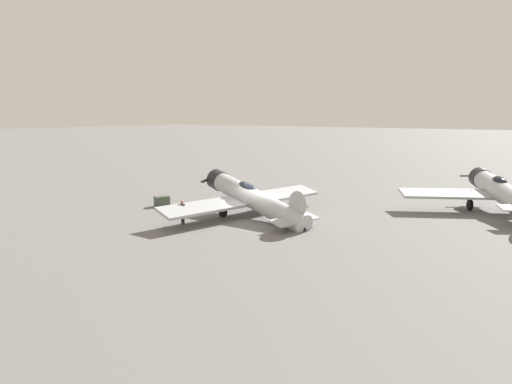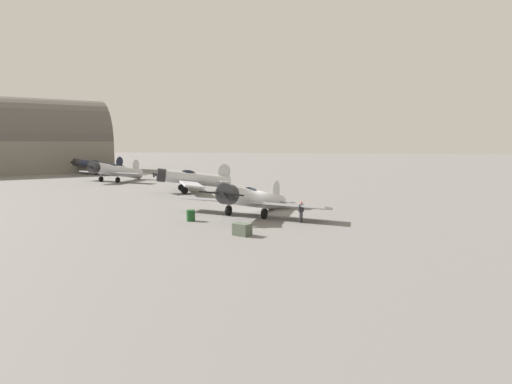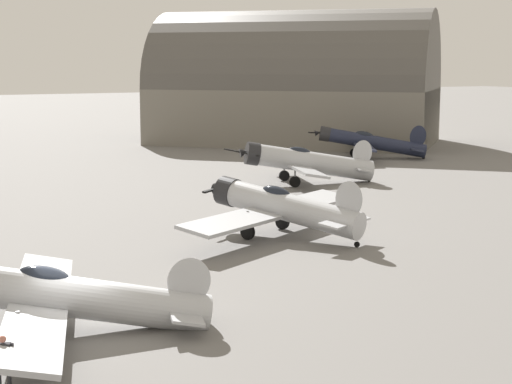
% 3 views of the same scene
% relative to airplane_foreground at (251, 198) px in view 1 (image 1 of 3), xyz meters
% --- Properties ---
extents(ground_plane, '(400.00, 400.00, 0.00)m').
position_rel_airplane_foreground_xyz_m(ground_plane, '(-0.51, 0.15, -1.30)').
color(ground_plane, slate).
extents(airplane_foreground, '(10.10, 13.02, 3.21)m').
position_rel_airplane_foreground_xyz_m(airplane_foreground, '(0.00, 0.00, 0.00)').
color(airplane_foreground, '#B7BABF').
rests_on(airplane_foreground, ground_plane).
extents(airplane_mid_apron, '(12.86, 9.15, 3.33)m').
position_rel_airplane_foreground_xyz_m(airplane_mid_apron, '(-14.29, -10.40, 0.27)').
color(airplane_mid_apron, '#B7BABF').
rests_on(airplane_mid_apron, ground_plane).
extents(ground_crew_mechanic, '(0.56, 0.36, 1.55)m').
position_rel_airplane_foreground_xyz_m(ground_crew_mechanic, '(2.54, 4.11, -0.36)').
color(ground_crew_mechanic, '#2D2D33').
rests_on(ground_crew_mechanic, ground_plane).
extents(equipment_crate, '(1.10, 1.28, 0.76)m').
position_rel_airplane_foreground_xyz_m(equipment_crate, '(7.67, 0.92, -0.92)').
color(equipment_crate, '#4C5647').
rests_on(equipment_crate, ground_plane).
extents(fuel_drum, '(0.66, 0.66, 0.82)m').
position_rel_airplane_foreground_xyz_m(fuel_drum, '(3.54, -3.96, -0.89)').
color(fuel_drum, '#19471E').
rests_on(fuel_drum, ground_plane).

